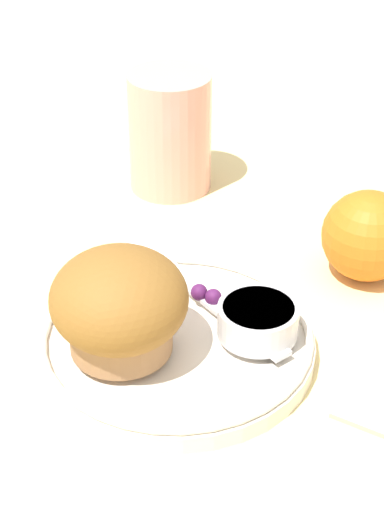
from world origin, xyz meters
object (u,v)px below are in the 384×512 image
object	(u,v)px
butter_knife	(202,293)
orange_fruit	(367,236)
muffin	(119,306)
juice_glass	(170,132)

from	to	relation	value
butter_knife	orange_fruit	distance (m)	0.15
orange_fruit	muffin	bearing A→B (deg)	-117.95
orange_fruit	juice_glass	size ratio (longest dim) A/B	0.66
muffin	juice_glass	distance (m)	0.27
orange_fruit	juice_glass	xyz separation A→B (m)	(-0.22, 0.05, 0.02)
muffin	butter_knife	xyz separation A→B (m)	(0.02, 0.08, -0.03)
muffin	butter_knife	size ratio (longest dim) A/B	0.53
orange_fruit	juice_glass	bearing A→B (deg)	167.61
orange_fruit	juice_glass	distance (m)	0.23
butter_knife	orange_fruit	world-z (taller)	orange_fruit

